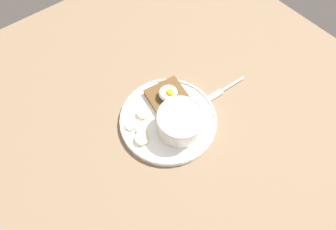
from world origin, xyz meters
TOP-DOWN VIEW (x-y plane):
  - ground_plane at (0.00, 0.00)cm, footprint 120.00×120.00cm
  - plate at (0.00, 0.00)cm, footprint 25.23×25.23cm
  - oatmeal_bowl at (0.77, -3.88)cm, footprint 11.55×11.55cm
  - toast_slice at (3.78, 4.76)cm, footprint 11.27×11.27cm
  - poached_egg at (3.79, 4.60)cm, footprint 5.07×7.24cm
  - banana_slice_front at (-8.51, 4.32)cm, footprint 4.51×4.51cm
  - banana_slice_left at (-7.36, 1.32)cm, footprint 2.69×2.80cm
  - banana_slice_back at (-4.28, 4.94)cm, footprint 4.36×4.33cm
  - banana_slice_right at (-8.73, -0.67)cm, footprint 4.00×3.92cm
  - knife at (17.78, -2.20)cm, footprint 14.92×2.26cm

SIDE VIEW (x-z plane):
  - ground_plane at x=0.00cm, z-range 0.00..2.00cm
  - knife at x=17.78cm, z-range 2.00..2.80cm
  - plate at x=0.00cm, z-range 2.00..3.60cm
  - banana_slice_front at x=-8.51cm, z-range 2.97..3.98cm
  - banana_slice_left at x=-7.36cm, z-range 2.90..4.21cm
  - banana_slice_right at x=-8.73cm, z-range 2.90..4.36cm
  - banana_slice_back at x=-4.28cm, z-range 2.96..4.48cm
  - toast_slice at x=3.78cm, z-range 3.09..4.57cm
  - poached_egg at x=3.79cm, z-range 4.28..7.64cm
  - oatmeal_bowl at x=0.77cm, z-range 2.97..9.21cm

